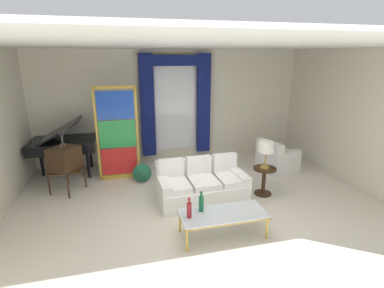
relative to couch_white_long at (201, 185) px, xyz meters
The scene contains 16 objects.
ground_plane 0.55m from the couch_white_long, 103.41° to the right, with size 16.00×16.00×0.00m, color silver.
wall_rear 2.88m from the couch_white_long, 92.32° to the left, with size 8.00×0.12×3.00m, color silver.
wall_right 3.75m from the couch_white_long, ahead, with size 0.12×7.00×3.00m, color silver.
ceiling_slab 2.74m from the couch_white_long, 106.61° to the left, with size 8.00×7.60×0.04m, color white.
curtained_window 2.84m from the couch_white_long, 90.49° to the left, with size 2.00×0.17×2.70m.
couch_white_long is the anchor object (origin of this frame).
coffee_table 1.33m from the couch_white_long, 90.07° to the right, with size 1.40×0.60×0.41m.
bottle_blue_decanter 1.25m from the couch_white_long, 105.47° to the right, with size 0.08×0.08×0.36m.
bottle_crystal_tall 1.46m from the couch_white_long, 113.00° to the right, with size 0.08×0.08×0.35m.
vintage_tv 2.92m from the couch_white_long, 159.29° to the left, with size 0.74×0.76×1.35m.
armchair_white 2.51m from the couch_white_long, 24.32° to the left, with size 0.99×0.98×0.80m.
stained_glass_divider 2.30m from the couch_white_long, 137.21° to the left, with size 0.95×0.05×2.20m.
peacock_figurine 1.53m from the couch_white_long, 136.08° to the left, with size 0.44×0.60×0.50m.
round_side_table 1.35m from the couch_white_long, ahead, with size 0.48×0.48×0.59m.
table_lamp_brass 1.53m from the couch_white_long, ahead, with size 0.32×0.32×0.57m.
grand_piano 3.58m from the couch_white_long, 144.52° to the left, with size 1.50×1.10×1.40m.
Camera 1 is at (-1.39, -4.79, 2.84)m, focal length 27.22 mm.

